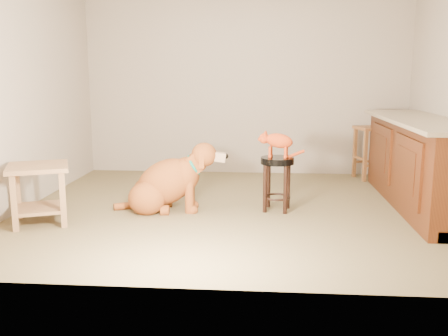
# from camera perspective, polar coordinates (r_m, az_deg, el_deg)

# --- Properties ---
(floor) EXTENTS (4.50, 4.00, 0.01)m
(floor) POSITION_cam_1_polar(r_m,az_deg,el_deg) (5.27, 1.58, -4.73)
(floor) COLOR brown
(floor) RESTS_ON ground
(room_shell) EXTENTS (4.54, 4.04, 2.62)m
(room_shell) POSITION_cam_1_polar(r_m,az_deg,el_deg) (5.08, 1.68, 13.80)
(room_shell) COLOR #A19382
(room_shell) RESTS_ON ground
(cabinet_run) EXTENTS (0.70, 2.56, 0.94)m
(cabinet_run) POSITION_cam_1_polar(r_m,az_deg,el_deg) (5.71, 21.67, 0.24)
(cabinet_run) COLOR #4B220D
(cabinet_run) RESTS_ON ground
(padded_stool) EXTENTS (0.34, 0.34, 0.56)m
(padded_stool) POSITION_cam_1_polar(r_m,az_deg,el_deg) (5.16, 6.08, -0.56)
(padded_stool) COLOR black
(padded_stool) RESTS_ON ground
(wood_stool) EXTENTS (0.47, 0.47, 0.71)m
(wood_stool) POSITION_cam_1_polar(r_m,az_deg,el_deg) (7.00, 16.40, 1.78)
(wood_stool) COLOR brown
(wood_stool) RESTS_ON ground
(side_table) EXTENTS (0.71, 0.71, 0.56)m
(side_table) POSITION_cam_1_polar(r_m,az_deg,el_deg) (5.02, -20.40, -1.84)
(side_table) COLOR #926943
(side_table) RESTS_ON ground
(golden_retriever) EXTENTS (1.20, 0.62, 0.76)m
(golden_retriever) POSITION_cam_1_polar(r_m,az_deg,el_deg) (5.19, -6.53, -1.80)
(golden_retriever) COLOR brown
(golden_retriever) RESTS_ON ground
(tabby_kitten) EXTENTS (0.49, 0.19, 0.30)m
(tabby_kitten) POSITION_cam_1_polar(r_m,az_deg,el_deg) (5.11, 6.03, 3.04)
(tabby_kitten) COLOR #AA3611
(tabby_kitten) RESTS_ON padded_stool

